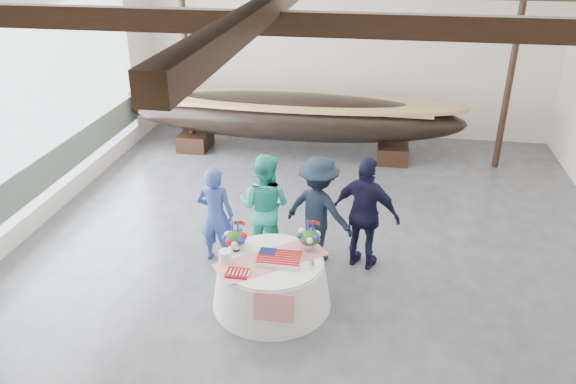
# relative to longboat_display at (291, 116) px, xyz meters

# --- Properties ---
(floor) EXTENTS (10.00, 12.00, 0.01)m
(floor) POSITION_rel_longboat_display_xyz_m (1.10, -4.31, -0.93)
(floor) COLOR #3D3D42
(floor) RESTS_ON ground
(wall_back) EXTENTS (10.00, 0.02, 4.50)m
(wall_back) POSITION_rel_longboat_display_xyz_m (1.10, 1.69, 1.32)
(wall_back) COLOR silver
(wall_back) RESTS_ON ground
(wall_left) EXTENTS (0.02, 12.00, 4.50)m
(wall_left) POSITION_rel_longboat_display_xyz_m (-3.90, -4.31, 1.32)
(wall_left) COLOR silver
(wall_left) RESTS_ON ground
(open_bay) EXTENTS (0.03, 7.00, 3.20)m
(open_bay) POSITION_rel_longboat_display_xyz_m (-3.85, -3.31, 0.89)
(open_bay) COLOR silver
(open_bay) RESTS_ON ground
(longboat_display) EXTENTS (7.78, 1.56, 1.46)m
(longboat_display) POSITION_rel_longboat_display_xyz_m (0.00, 0.00, 0.00)
(longboat_display) COLOR black
(longboat_display) RESTS_ON ground
(banquet_table) EXTENTS (1.69, 1.69, 0.73)m
(banquet_table) POSITION_rel_longboat_display_xyz_m (0.63, -5.67, -0.57)
(banquet_table) COLOR white
(banquet_table) RESTS_ON ground
(tabletop_items) EXTENTS (1.56, 1.40, 0.40)m
(tabletop_items) POSITION_rel_longboat_display_xyz_m (0.57, -5.51, -0.06)
(tabletop_items) COLOR red
(tabletop_items) RESTS_ON banquet_table
(guest_woman_blue) EXTENTS (0.59, 0.39, 1.61)m
(guest_woman_blue) POSITION_rel_longboat_display_xyz_m (-0.45, -4.67, -0.13)
(guest_woman_blue) COLOR navy
(guest_woman_blue) RESTS_ON ground
(guest_woman_teal) EXTENTS (0.97, 0.82, 1.77)m
(guest_woman_teal) POSITION_rel_longboat_display_xyz_m (0.29, -4.43, -0.05)
(guest_woman_teal) COLOR teal
(guest_woman_teal) RESTS_ON ground
(guest_man_left) EXTENTS (1.30, 1.03, 1.76)m
(guest_man_left) POSITION_rel_longboat_display_xyz_m (1.13, -4.39, -0.05)
(guest_man_left) COLOR black
(guest_man_left) RESTS_ON ground
(guest_man_right) EXTENTS (1.16, 0.78, 1.84)m
(guest_man_right) POSITION_rel_longboat_display_xyz_m (1.87, -4.47, -0.01)
(guest_man_right) COLOR black
(guest_man_right) RESTS_ON ground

